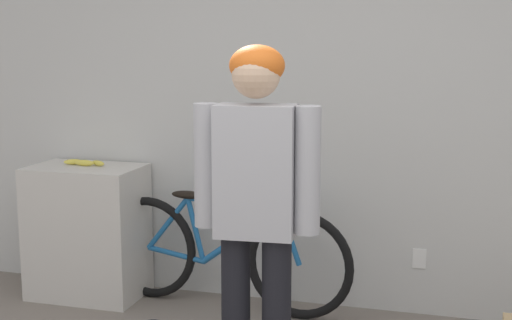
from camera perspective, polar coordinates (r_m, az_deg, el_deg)
wall_back at (r=4.37m, az=6.17°, el=4.87°), size 8.00×0.07×2.60m
side_shelf at (r=4.77m, az=-13.32°, el=-5.58°), size 0.71×0.46×0.86m
person at (r=3.17m, az=0.01°, el=-2.67°), size 0.58×0.24×1.63m
bicycle at (r=4.45m, az=-2.83°, el=-7.42°), size 1.68×0.46×0.74m
banana at (r=4.71m, az=-13.57°, el=-0.20°), size 0.30×0.09×0.04m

